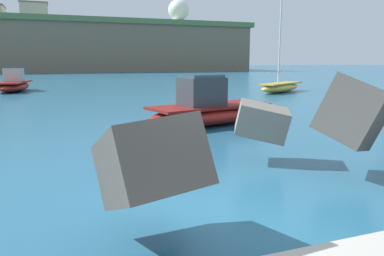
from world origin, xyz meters
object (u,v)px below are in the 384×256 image
boat_near_left (280,86)px  radar_dome (179,13)px  mooring_buoy_middle (217,81)px  station_building_west (34,14)px  boat_near_centre (13,84)px  boat_mid_left (208,109)px

boat_near_left → radar_dome: 83.38m
mooring_buoy_middle → radar_dome: bearing=75.8°
mooring_buoy_middle → station_building_west: station_building_west is taller
radar_dome → boat_near_left: bearing=-102.3°
boat_near_centre → boat_mid_left: 22.82m
radar_dome → boat_mid_left: bearing=-107.4°
boat_near_centre → station_building_west: station_building_west is taller
boat_near_left → station_building_west: station_building_west is taller
station_building_west → boat_mid_left: bearing=-84.1°
mooring_buoy_middle → boat_mid_left: bearing=-114.7°
boat_near_centre → mooring_buoy_middle: size_ratio=13.36×
station_building_west → radar_dome: bearing=-7.0°
boat_mid_left → mooring_buoy_middle: (12.45, 27.09, -0.40)m
boat_mid_left → mooring_buoy_middle: bearing=65.3°
boat_near_centre → station_building_west: bearing=90.8°
boat_near_left → mooring_buoy_middle: bearing=86.9°
radar_dome → boat_near_centre: bearing=-118.0°
boat_near_centre → boat_mid_left: bearing=-66.5°
boat_near_centre → mooring_buoy_middle: bearing=16.0°
boat_near_left → boat_mid_left: bearing=-132.9°
mooring_buoy_middle → station_building_west: bearing=107.8°
boat_mid_left → boat_near_left: bearing=47.1°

